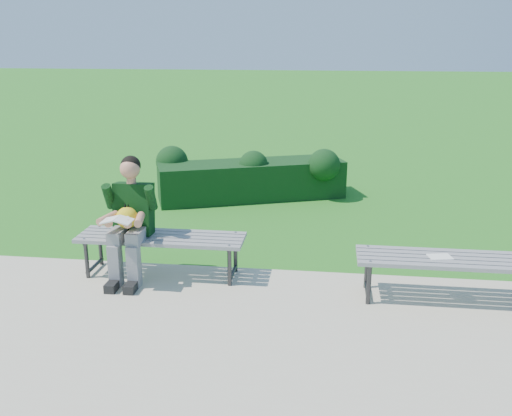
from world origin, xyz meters
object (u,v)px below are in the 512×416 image
Objects in this scene: bench_right at (450,263)px; paper_sheet at (440,257)px; seated_boy at (130,216)px; hedge at (251,177)px; bench_left at (161,240)px.

bench_right reaches higher than paper_sheet.
seated_boy is 3.19m from paper_sheet.
hedge is 1.76× the size of bench_right.
bench_left is at bearing -99.15° from hedge.
hedge is at bearing 76.17° from seated_boy.
hedge is 4.23m from paper_sheet.
bench_right is 3.29m from seated_boy.
seated_boy is at bearing -103.83° from hedge.
bench_right is at bearing -4.83° from bench_left.
seated_boy is (-3.28, 0.16, 0.30)m from bench_right.
seated_boy is (-0.30, -0.09, 0.30)m from bench_left.
bench_right is at bearing 0.00° from paper_sheet.
hedge is 4.28m from bench_right.
bench_left and bench_right have the same top height.
paper_sheet is (-0.10, -0.00, 0.06)m from bench_right.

